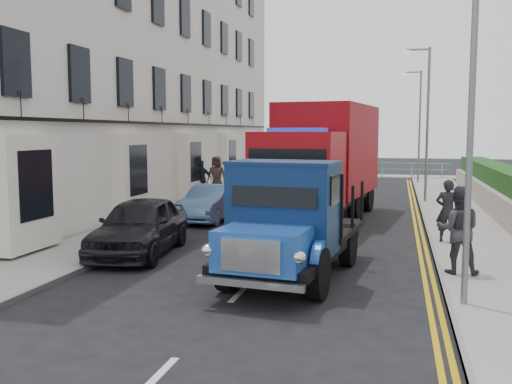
# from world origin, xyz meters

# --- Properties ---
(ground) EXTENTS (120.00, 120.00, 0.00)m
(ground) POSITION_xyz_m (0.00, 0.00, 0.00)
(ground) COLOR black
(ground) RESTS_ON ground
(pavement_west) EXTENTS (2.40, 38.00, 0.12)m
(pavement_west) POSITION_xyz_m (-5.20, 9.00, 0.06)
(pavement_west) COLOR gray
(pavement_west) RESTS_ON ground
(pavement_east) EXTENTS (2.60, 38.00, 0.12)m
(pavement_east) POSITION_xyz_m (5.30, 9.00, 0.06)
(pavement_east) COLOR gray
(pavement_east) RESTS_ON ground
(promenade) EXTENTS (30.00, 2.50, 0.12)m
(promenade) POSITION_xyz_m (0.00, 29.00, 0.06)
(promenade) COLOR gray
(promenade) RESTS_ON ground
(sea_plane) EXTENTS (120.00, 120.00, 0.00)m
(sea_plane) POSITION_xyz_m (0.00, 60.00, 0.00)
(sea_plane) COLOR slate
(sea_plane) RESTS_ON ground
(terrace_west) EXTENTS (6.31, 30.20, 14.25)m
(terrace_west) POSITION_xyz_m (-9.47, 13.00, 7.17)
(terrace_west) COLOR white
(terrace_west) RESTS_ON ground
(seafront_railing) EXTENTS (13.00, 0.08, 1.11)m
(seafront_railing) POSITION_xyz_m (0.00, 28.20, 0.58)
(seafront_railing) COLOR #59B2A5
(seafront_railing) RESTS_ON ground
(lamp_near) EXTENTS (1.23, 0.18, 7.00)m
(lamp_near) POSITION_xyz_m (4.18, -2.00, 4.00)
(lamp_near) COLOR slate
(lamp_near) RESTS_ON ground
(lamp_mid) EXTENTS (1.23, 0.18, 7.00)m
(lamp_mid) POSITION_xyz_m (4.18, 14.00, 4.00)
(lamp_mid) COLOR slate
(lamp_mid) RESTS_ON ground
(lamp_far) EXTENTS (1.23, 0.18, 7.00)m
(lamp_far) POSITION_xyz_m (4.18, 24.00, 4.00)
(lamp_far) COLOR slate
(lamp_far) RESTS_ON ground
(bedford_lorry) EXTENTS (2.72, 5.71, 2.61)m
(bedford_lorry) POSITION_xyz_m (0.77, -1.01, 1.20)
(bedford_lorry) COLOR black
(bedford_lorry) RESTS_ON ground
(red_lorry) EXTENTS (3.78, 8.45, 4.28)m
(red_lorry) POSITION_xyz_m (0.34, 8.39, 2.28)
(red_lorry) COLOR black
(red_lorry) RESTS_ON ground
(parked_car_front) EXTENTS (2.32, 4.66, 1.53)m
(parked_car_front) POSITION_xyz_m (-3.60, 1.00, 0.76)
(parked_car_front) COLOR black
(parked_car_front) RESTS_ON ground
(parked_car_mid) EXTENTS (1.53, 4.01, 1.31)m
(parked_car_mid) POSITION_xyz_m (-3.60, 7.00, 0.65)
(parked_car_mid) COLOR #537DB3
(parked_car_mid) RESTS_ON ground
(parked_car_rear) EXTENTS (2.51, 5.16, 1.45)m
(parked_car_rear) POSITION_xyz_m (-3.60, 13.58, 0.72)
(parked_car_rear) COLOR #9E9DA2
(parked_car_rear) RESTS_ON ground
(seafront_car_left) EXTENTS (2.27, 4.67, 1.28)m
(seafront_car_left) POSITION_xyz_m (-2.54, 25.54, 0.64)
(seafront_car_left) COLOR black
(seafront_car_left) RESTS_ON ground
(seafront_car_right) EXTENTS (2.00, 3.93, 1.28)m
(seafront_car_right) POSITION_xyz_m (0.50, 26.68, 0.64)
(seafront_car_right) COLOR silver
(seafront_car_right) RESTS_ON ground
(pedestrian_east_near) EXTENTS (0.73, 0.56, 1.80)m
(pedestrian_east_near) POSITION_xyz_m (4.46, 4.11, 1.02)
(pedestrian_east_near) COLOR black
(pedestrian_east_near) RESTS_ON pavement_east
(pedestrian_east_far) EXTENTS (0.99, 0.79, 1.96)m
(pedestrian_east_far) POSITION_xyz_m (4.40, 0.37, 1.10)
(pedestrian_east_far) COLOR #35333F
(pedestrian_east_far) RESTS_ON pavement_east
(pedestrian_west_near) EXTENTS (1.07, 0.48, 1.79)m
(pedestrian_west_near) POSITION_xyz_m (-6.00, 12.78, 1.02)
(pedestrian_west_near) COLOR #1A2330
(pedestrian_west_near) RESTS_ON pavement_west
(pedestrian_west_far) EXTENTS (0.97, 0.63, 1.97)m
(pedestrian_west_far) POSITION_xyz_m (-5.52, 13.60, 1.11)
(pedestrian_west_far) COLOR #3D2F2C
(pedestrian_west_far) RESTS_ON pavement_west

